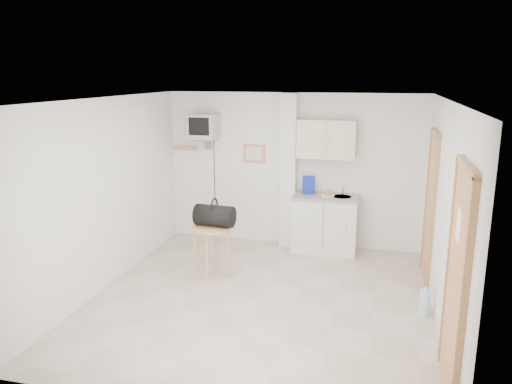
% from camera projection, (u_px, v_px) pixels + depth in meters
% --- Properties ---
extents(ground, '(4.50, 4.50, 0.00)m').
position_uv_depth(ground, '(261.00, 299.00, 6.33)').
color(ground, '#BAAA97').
rests_on(ground, ground).
extents(room_envelope, '(4.24, 4.54, 2.55)m').
position_uv_depth(room_envelope, '(282.00, 180.00, 6.00)').
color(room_envelope, white).
rests_on(room_envelope, ground).
extents(kitchenette, '(1.03, 0.58, 2.10)m').
position_uv_depth(kitchenette, '(325.00, 202.00, 7.90)').
color(kitchenette, silver).
rests_on(kitchenette, ground).
extents(crt_television, '(0.44, 0.45, 2.15)m').
position_uv_depth(crt_television, '(204.00, 127.00, 8.13)').
color(crt_television, slate).
rests_on(crt_television, ground).
extents(round_table, '(0.55, 0.55, 0.72)m').
position_uv_depth(round_table, '(211.00, 235.00, 6.93)').
color(round_table, tan).
rests_on(round_table, ground).
extents(duffel_bag, '(0.56, 0.34, 0.40)m').
position_uv_depth(duffel_bag, '(215.00, 215.00, 6.90)').
color(duffel_bag, black).
rests_on(duffel_bag, round_table).
extents(water_bottle, '(0.12, 0.12, 0.35)m').
position_uv_depth(water_bottle, '(425.00, 302.00, 5.89)').
color(water_bottle, '#A6C7E2').
rests_on(water_bottle, ground).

